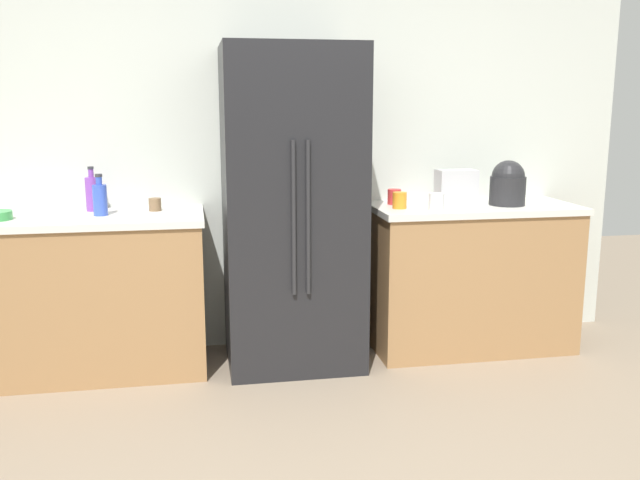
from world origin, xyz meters
The scene contains 12 objects.
kitchen_back_panel centered at (0.00, 2.03, 1.54)m, with size 4.68×0.10×3.07m, color silver.
counter_left centered at (-1.25, 1.67, 0.47)m, with size 1.58×0.63×0.94m.
counter_right centered at (1.23, 1.67, 0.47)m, with size 1.29×0.63×0.94m.
refrigerator centered at (0.06, 1.62, 0.95)m, with size 0.80×0.70×1.90m.
toaster centered at (1.13, 1.71, 1.05)m, with size 0.25×0.14×0.22m, color silver.
rice_cooker centered at (1.43, 1.62, 1.07)m, with size 0.22×0.22×0.28m.
bottle_a centered at (-1.04, 1.66, 1.03)m, with size 0.08×0.08×0.24m.
bottle_b centered at (-1.10, 1.84, 1.04)m, with size 0.08×0.08×0.26m.
cup_a centered at (0.74, 1.78, 0.99)m, with size 0.09×0.09×0.10m, color red.
cup_b centered at (-0.74, 1.78, 0.98)m, with size 0.07×0.07×0.08m, color brown.
cup_c centered at (0.92, 1.50, 0.99)m, with size 0.09×0.09×0.10m, color white.
cup_d centered at (0.72, 1.60, 0.99)m, with size 0.09×0.09×0.10m, color orange.
Camera 1 is at (-0.51, -2.40, 1.57)m, focal length 38.68 mm.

